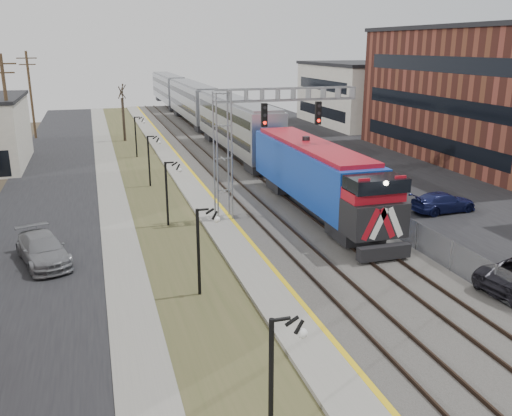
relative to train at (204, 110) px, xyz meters
name	(u,v)px	position (x,y,z in m)	size (l,w,h in m)	color
street_west	(46,205)	(-17.00, -28.13, -2.90)	(7.00, 120.00, 0.04)	black
sidewalk	(113,199)	(-12.50, -28.13, -2.88)	(2.00, 120.00, 0.08)	gray
grass_median	(155,196)	(-9.50, -28.13, -2.89)	(4.00, 120.00, 0.06)	#414725
platform	(195,192)	(-6.50, -28.13, -2.80)	(2.00, 120.00, 0.24)	gray
ballast_bed	(259,187)	(-1.50, -28.13, -2.82)	(8.00, 120.00, 0.20)	#595651
parking_lot	(397,178)	(10.50, -28.13, -2.90)	(16.00, 120.00, 0.04)	black
platform_edge	(207,189)	(-5.62, -28.13, -2.67)	(0.24, 120.00, 0.01)	gold
track_near	(234,187)	(-3.50, -28.13, -2.64)	(1.58, 120.00, 0.15)	#2D2119
track_far	(278,184)	(0.00, -28.13, -2.64)	(1.58, 120.00, 0.15)	#2D2119
train	(204,110)	(0.00, 0.00, 0.00)	(3.00, 85.85, 5.33)	#1540AF
signal_gantry	(250,131)	(-4.28, -35.14, 2.67)	(9.00, 1.07, 8.15)	gray
lampposts	(197,251)	(-9.50, -44.84, -0.92)	(0.14, 62.14, 4.00)	black
fence	(310,175)	(2.70, -28.13, -2.12)	(0.04, 120.00, 1.60)	gray
bare_trees	(29,157)	(-18.16, -24.21, -0.22)	(12.30, 42.30, 5.95)	#382D23
car_lot_d	(443,203)	(8.32, -37.51, -2.27)	(1.83, 4.49, 1.30)	#161C4E
car_lot_e	(339,173)	(5.44, -27.57, -2.24)	(1.59, 3.96, 1.35)	gray
car_lot_f	(318,162)	(5.48, -23.24, -2.20)	(1.53, 4.39, 1.45)	#0E4619
car_street_b	(43,250)	(-16.36, -39.22, -2.20)	(2.01, 4.94, 1.43)	slate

